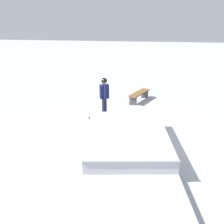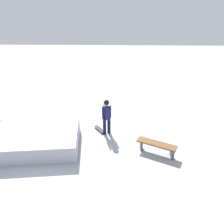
# 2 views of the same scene
# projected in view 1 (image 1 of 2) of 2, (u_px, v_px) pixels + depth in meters

# --- Properties ---
(ground_plane) EXTENTS (60.00, 60.00, 0.00)m
(ground_plane) POSITION_uv_depth(u_px,v_px,m) (137.00, 144.00, 9.30)
(ground_plane) COLOR #A8AAB2
(skate_ramp) EXTENTS (5.67, 3.22, 0.74)m
(skate_ramp) POSITION_uv_depth(u_px,v_px,m) (128.00, 150.00, 8.32)
(skate_ramp) COLOR #B0B3BB
(skate_ramp) RESTS_ON ground
(skater) EXTENTS (0.41, 0.43, 1.73)m
(skater) POSITION_uv_depth(u_px,v_px,m) (104.00, 94.00, 11.38)
(skater) COLOR black
(skater) RESTS_ON ground
(skateboard) EXTENTS (0.61, 0.78, 0.09)m
(skateboard) POSITION_uv_depth(u_px,v_px,m) (98.00, 117.00, 11.42)
(skateboard) COLOR black
(skateboard) RESTS_ON ground
(park_bench) EXTENTS (1.61, 1.07, 0.48)m
(park_bench) POSITION_uv_depth(u_px,v_px,m) (139.00, 95.00, 13.41)
(park_bench) COLOR brown
(park_bench) RESTS_ON ground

